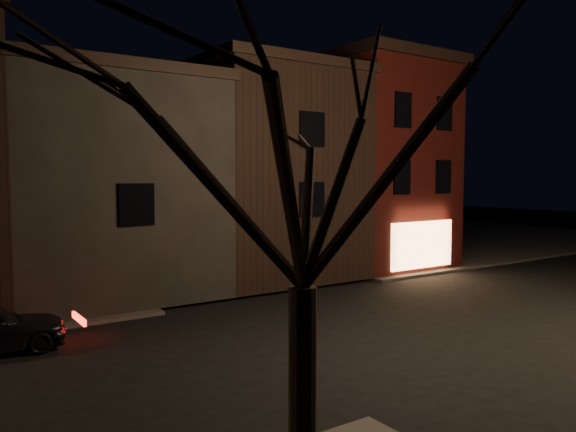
{
  "coord_description": "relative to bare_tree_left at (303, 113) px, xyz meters",
  "views": [
    {
      "loc": [
        -12.09,
        -12.63,
        4.66
      ],
      "look_at": [
        -0.55,
        4.18,
        3.2
      ],
      "focal_mm": 35.0,
      "sensor_mm": 36.0,
      "label": 1
    }
  ],
  "objects": [
    {
      "name": "ground",
      "position": [
        8.0,
        7.0,
        -5.43
      ],
      "size": [
        120.0,
        120.0,
        0.0
      ],
      "primitive_type": "plane",
      "color": "black",
      "rests_on": "ground"
    },
    {
      "name": "sidewalk_far_right",
      "position": [
        28.0,
        27.0,
        -5.37
      ],
      "size": [
        30.0,
        30.0,
        0.12
      ],
      "primitive_type": "cube",
      "color": "#2D2B28",
      "rests_on": "ground"
    },
    {
      "name": "corner_building",
      "position": [
        16.0,
        16.47,
        -0.03
      ],
      "size": [
        6.5,
        8.5,
        10.5
      ],
      "color": "#460F0C",
      "rests_on": "ground"
    },
    {
      "name": "row_building_a",
      "position": [
        9.5,
        17.5,
        -0.6
      ],
      "size": [
        7.3,
        10.3,
        9.4
      ],
      "color": "black",
      "rests_on": "ground"
    },
    {
      "name": "row_building_b",
      "position": [
        2.25,
        17.5,
        -1.1
      ],
      "size": [
        7.8,
        10.3,
        8.4
      ],
      "color": "black",
      "rests_on": "ground"
    },
    {
      "name": "bare_tree_left",
      "position": [
        0.0,
        0.0,
        0.0
      ],
      "size": [
        5.6,
        5.6,
        7.5
      ],
      "color": "black",
      "rests_on": "sidewalk_near_left"
    }
  ]
}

